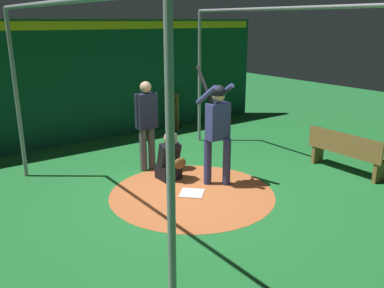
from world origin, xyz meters
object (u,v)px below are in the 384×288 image
at_px(home_plate, 192,193).
at_px(catcher, 170,161).
at_px(batter, 217,124).
at_px(bench, 346,152).
at_px(bat_rack, 173,111).
at_px(umpire, 146,121).

height_order(home_plate, catcher, catcher).
relative_size(batter, bench, 1.33).
xyz_separation_m(batter, catcher, (-0.74, -0.59, -0.81)).
height_order(batter, bench, batter).
bearing_deg(bat_rack, batter, -22.81).
bearing_deg(catcher, home_plate, -4.40).
distance_m(catcher, bench, 3.64).
relative_size(batter, umpire, 1.20).
height_order(catcher, bat_rack, bat_rack).
bearing_deg(catcher, bat_rack, 145.50).
bearing_deg(batter, home_plate, -81.32).
bearing_deg(batter, bench, 67.73).
distance_m(batter, bat_rack, 4.53).
bearing_deg(umpire, batter, 23.92).
bearing_deg(home_plate, batter, 98.68).
bearing_deg(umpire, bench, 51.86).
distance_m(catcher, bat_rack, 4.11).
height_order(batter, bat_rack, batter).
bearing_deg(umpire, home_plate, 0.17).
bearing_deg(home_plate, bat_rack, 150.50).
height_order(home_plate, bat_rack, bat_rack).
xyz_separation_m(batter, bench, (1.06, 2.58, -0.75)).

